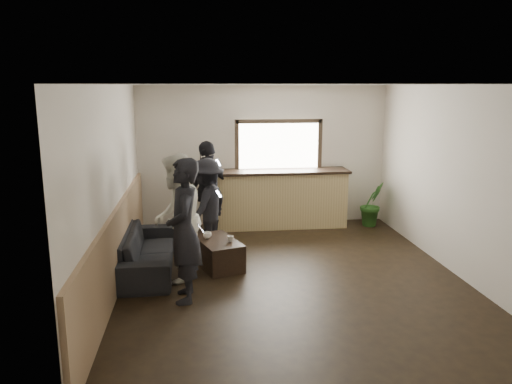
{
  "coord_description": "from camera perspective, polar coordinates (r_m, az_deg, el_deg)",
  "views": [
    {
      "loc": [
        -1.32,
        -6.91,
        2.79
      ],
      "look_at": [
        -0.46,
        0.4,
        1.21
      ],
      "focal_mm": 35.0,
      "sensor_mm": 36.0,
      "label": 1
    }
  ],
  "objects": [
    {
      "name": "person_d",
      "position": [
        9.17,
        -5.43,
        0.21
      ],
      "size": [
        1.0,
        1.12,
        1.82
      ],
      "rotation": [
        0.0,
        0.0,
        -2.22
      ],
      "color": "black",
      "rests_on": "ground"
    },
    {
      "name": "ground",
      "position": [
        7.56,
        3.85,
        -9.56
      ],
      "size": [
        5.0,
        6.0,
        0.01
      ],
      "primitive_type": "cube",
      "color": "black"
    },
    {
      "name": "sofa",
      "position": [
        7.88,
        -12.51,
        -6.55
      ],
      "size": [
        0.86,
        2.12,
        0.62
      ],
      "primitive_type": "imported",
      "rotation": [
        0.0,
        0.0,
        1.59
      ],
      "color": "black",
      "rests_on": "ground"
    },
    {
      "name": "cup_a",
      "position": [
        7.89,
        -5.6,
        -4.94
      ],
      "size": [
        0.14,
        0.14,
        0.1
      ],
      "primitive_type": "imported",
      "rotation": [
        0.0,
        0.0,
        0.05
      ],
      "color": "silver",
      "rests_on": "coffee_table"
    },
    {
      "name": "potted_plant",
      "position": [
        10.31,
        13.13,
        -1.33
      ],
      "size": [
        0.61,
        0.55,
        0.9
      ],
      "primitive_type": "imported",
      "rotation": [
        0.0,
        0.0,
        0.36
      ],
      "color": "#2D6623",
      "rests_on": "ground"
    },
    {
      "name": "person_b",
      "position": [
        7.25,
        -9.05,
        -2.96
      ],
      "size": [
        0.8,
        0.97,
        1.85
      ],
      "rotation": [
        0.0,
        0.0,
        -1.68
      ],
      "color": "beige",
      "rests_on": "ground"
    },
    {
      "name": "person_a",
      "position": [
        6.53,
        -8.23,
        -4.41
      ],
      "size": [
        0.5,
        0.71,
        1.89
      ],
      "rotation": [
        0.0,
        0.0,
        -1.54
      ],
      "color": "black",
      "rests_on": "ground"
    },
    {
      "name": "bar_counter",
      "position": [
        9.97,
        2.77,
        -0.35
      ],
      "size": [
        2.7,
        0.68,
        2.13
      ],
      "color": "tan",
      "rests_on": "ground"
    },
    {
      "name": "coffee_table",
      "position": [
        7.89,
        -4.4,
        -6.97
      ],
      "size": [
        0.83,
        1.1,
        0.43
      ],
      "primitive_type": "cube",
      "rotation": [
        0.0,
        0.0,
        0.33
      ],
      "color": "black",
      "rests_on": "ground"
    },
    {
      "name": "cup_b",
      "position": [
        7.7,
        -2.95,
        -5.37
      ],
      "size": [
        0.14,
        0.14,
        0.09
      ],
      "primitive_type": "imported",
      "rotation": [
        0.0,
        0.0,
        2.11
      ],
      "color": "silver",
      "rests_on": "coffee_table"
    },
    {
      "name": "person_c",
      "position": [
        8.4,
        -5.61,
        -1.6
      ],
      "size": [
        1.03,
        1.2,
        1.61
      ],
      "rotation": [
        0.0,
        0.0,
        -2.08
      ],
      "color": "black",
      "rests_on": "ground"
    },
    {
      "name": "room_shell",
      "position": [
        7.06,
        -1.87,
        1.31
      ],
      "size": [
        5.01,
        6.01,
        2.8
      ],
      "color": "silver",
      "rests_on": "ground"
    }
  ]
}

